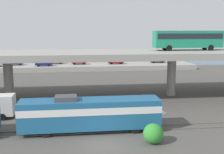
# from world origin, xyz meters

# --- Properties ---
(ground_plane) EXTENTS (260.00, 260.00, 0.00)m
(ground_plane) POSITION_xyz_m (0.00, 0.00, 0.00)
(ground_plane) COLOR #4C4944
(rail_strip_near) EXTENTS (110.00, 0.12, 0.12)m
(rail_strip_near) POSITION_xyz_m (0.00, 3.25, 0.06)
(rail_strip_near) COLOR #59544C
(rail_strip_near) RESTS_ON ground_plane
(rail_strip_far) EXTENTS (110.00, 0.12, 0.12)m
(rail_strip_far) POSITION_xyz_m (0.00, 4.75, 0.06)
(rail_strip_far) COLOR #59544C
(rail_strip_far) RESTS_ON ground_plane
(train_locomotive) EXTENTS (16.67, 3.04, 4.18)m
(train_locomotive) POSITION_xyz_m (-0.43, 4.00, 2.19)
(train_locomotive) COLOR #1E5984
(train_locomotive) RESTS_ON ground_plane
(highway_overpass) EXTENTS (96.00, 12.54, 7.77)m
(highway_overpass) POSITION_xyz_m (0.00, 20.00, 7.06)
(highway_overpass) COLOR gray
(highway_overpass) RESTS_ON ground_plane
(transit_bus_on_overpass) EXTENTS (12.00, 2.68, 3.40)m
(transit_bus_on_overpass) POSITION_xyz_m (16.64, 20.93, 9.83)
(transit_bus_on_overpass) COLOR #197A56
(transit_bus_on_overpass) RESTS_ON highway_overpass
(pier_parking_lot) EXTENTS (62.81, 10.48, 1.37)m
(pier_parking_lot) POSITION_xyz_m (0.00, 55.00, 0.69)
(pier_parking_lot) COLOR gray
(pier_parking_lot) RESTS_ON ground_plane
(parked_car_0) EXTENTS (4.42, 2.00, 1.50)m
(parked_car_0) POSITION_xyz_m (21.74, 56.72, 2.15)
(parked_car_0) COLOR black
(parked_car_0) RESTS_ON pier_parking_lot
(parked_car_1) EXTENTS (4.54, 1.94, 1.50)m
(parked_car_1) POSITION_xyz_m (8.68, 55.10, 2.15)
(parked_car_1) COLOR maroon
(parked_car_1) RESTS_ON pier_parking_lot
(parked_car_2) EXTENTS (4.13, 1.90, 1.50)m
(parked_car_2) POSITION_xyz_m (-19.82, 55.80, 2.14)
(parked_car_2) COLOR navy
(parked_car_2) RESTS_ON pier_parking_lot
(parked_car_3) EXTENTS (4.65, 1.97, 1.50)m
(parked_car_3) POSITION_xyz_m (-11.71, 52.73, 2.15)
(parked_car_3) COLOR navy
(parked_car_3) RESTS_ON pier_parking_lot
(parked_car_4) EXTENTS (4.40, 1.99, 1.50)m
(parked_car_4) POSITION_xyz_m (-8.83, 57.55, 2.15)
(parked_car_4) COLOR maroon
(parked_car_4) RESTS_ON pier_parking_lot
(parked_car_6) EXTENTS (4.22, 1.82, 1.50)m
(parked_car_6) POSITION_xyz_m (-2.03, 55.53, 2.14)
(parked_car_6) COLOR maroon
(parked_car_6) RESTS_ON pier_parking_lot
(harbor_water) EXTENTS (140.00, 36.00, 0.01)m
(harbor_water) POSITION_xyz_m (0.00, 78.00, 0.00)
(harbor_water) COLOR #385B7A
(harbor_water) RESTS_ON ground_plane
(shrub_right) EXTENTS (2.05, 2.05, 2.05)m
(shrub_right) POSITION_xyz_m (4.88, -0.24, 1.03)
(shrub_right) COLOR #2F872F
(shrub_right) RESTS_ON ground_plane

